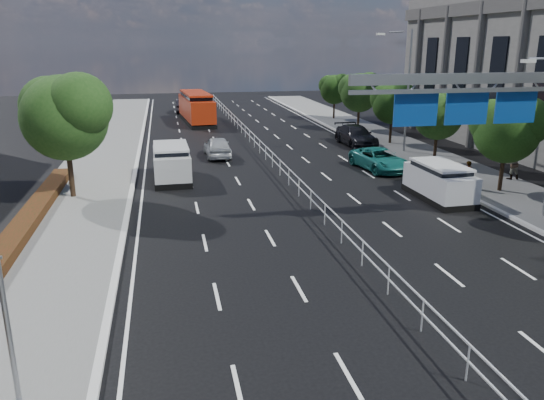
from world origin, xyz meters
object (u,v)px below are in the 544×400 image
object	(u,v)px
red_bus	(196,107)
pedestrian_a	(467,175)
pedestrian_b	(512,163)
overhead_gantry	(484,101)
parked_car_dark	(356,136)
near_car_silver	(217,147)
near_car_dark	(183,106)
silver_minivan	(440,182)
white_minivan	(172,163)
parked_car_teal	(379,159)

from	to	relation	value
red_bus	pedestrian_a	bearing A→B (deg)	-70.88
pedestrian_b	pedestrian_a	bearing A→B (deg)	22.45
pedestrian_b	overhead_gantry	bearing A→B (deg)	47.52
overhead_gantry	parked_car_dark	size ratio (longest dim) A/B	1.88
parked_car_dark	pedestrian_a	world-z (taller)	pedestrian_a
near_car_silver	near_car_dark	size ratio (longest dim) A/B	0.90
overhead_gantry	near_car_dark	xyz separation A→B (m)	(-11.38, 43.94, -4.80)
parked_car_dark	pedestrian_b	world-z (taller)	pedestrian_b
parked_car_dark	pedestrian_b	xyz separation A→B (m)	(5.10, -13.05, 0.31)
near_car_silver	pedestrian_b	xyz separation A→B (m)	(16.66, -10.69, 0.35)
silver_minivan	parked_car_dark	xyz separation A→B (m)	(1.09, 15.71, -0.17)
overhead_gantry	red_bus	size ratio (longest dim) A/B	0.96
near_car_silver	silver_minivan	size ratio (longest dim) A/B	0.93
overhead_gantry	silver_minivan	xyz separation A→B (m)	(0.47, 3.95, -4.64)
white_minivan	pedestrian_a	xyz separation A→B (m)	(16.31, -5.79, -0.13)
white_minivan	pedestrian_b	bearing A→B (deg)	-13.48
red_bus	parked_car_dark	bearing A→B (deg)	-57.40
near_car_silver	parked_car_dark	bearing A→B (deg)	-168.81
silver_minivan	pedestrian_a	size ratio (longest dim) A/B	3.03
white_minivan	parked_car_dark	distance (m)	17.29
overhead_gantry	parked_car_dark	distance (m)	20.30
near_car_silver	pedestrian_a	xyz separation A→B (m)	(12.88, -12.04, 0.17)
parked_car_dark	pedestrian_a	distance (m)	14.47
red_bus	parked_car_teal	size ratio (longest dim) A/B	2.12
parked_car_dark	parked_car_teal	bearing A→B (deg)	-101.54
red_bus	silver_minivan	bearing A→B (deg)	-75.61
parked_car_dark	pedestrian_a	xyz separation A→B (m)	(1.32, -14.41, 0.13)
near_car_silver	near_car_dark	distance (m)	26.68
parked_car_dark	near_car_dark	bearing A→B (deg)	116.61
silver_minivan	pedestrian_a	xyz separation A→B (m)	(2.42, 1.31, -0.04)
parked_car_teal	parked_car_dark	xyz separation A→B (m)	(1.54, 8.63, 0.09)
pedestrian_b	white_minivan	bearing A→B (deg)	-9.71
near_car_dark	parked_car_dark	size ratio (longest dim) A/B	0.90
near_car_dark	silver_minivan	distance (m)	41.71
white_minivan	parked_car_dark	size ratio (longest dim) A/B	0.92
parked_car_dark	silver_minivan	bearing A→B (deg)	-95.42
overhead_gantry	parked_car_teal	world-z (taller)	overhead_gantry
near_car_dark	pedestrian_b	size ratio (longest dim) A/B	2.56
red_bus	pedestrian_a	size ratio (longest dim) A/B	6.77
near_car_dark	silver_minivan	xyz separation A→B (m)	(11.84, -39.99, 0.15)
silver_minivan	parked_car_teal	distance (m)	7.10
near_car_silver	near_car_dark	bearing A→B (deg)	-87.42
near_car_silver	pedestrian_a	bearing A→B (deg)	136.55
near_car_silver	pedestrian_b	size ratio (longest dim) A/B	2.30
overhead_gantry	parked_car_dark	bearing A→B (deg)	85.46
parked_car_teal	pedestrian_b	world-z (taller)	pedestrian_b
parked_car_dark	pedestrian_b	distance (m)	14.02
near_car_dark	pedestrian_a	xyz separation A→B (m)	(14.26, -38.69, 0.12)
silver_minivan	near_car_silver	bearing A→B (deg)	127.03
red_bus	near_car_silver	world-z (taller)	red_bus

